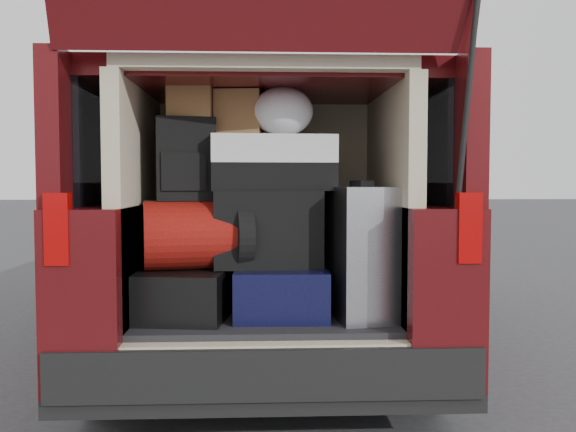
# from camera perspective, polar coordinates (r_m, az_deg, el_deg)

# --- Properties ---
(minivan) EXTENTS (1.90, 5.35, 2.77)m
(minivan) POSITION_cam_1_polar(r_m,az_deg,el_deg) (4.74, -2.24, -0.48)
(minivan) COLOR black
(minivan) RESTS_ON ground
(load_floor) EXTENTS (1.24, 1.05, 0.55)m
(load_floor) POSITION_cam_1_polar(r_m,az_deg,el_deg) (3.29, -2.11, -13.41)
(load_floor) COLOR black
(load_floor) RESTS_ON ground
(black_hardshell) EXTENTS (0.50, 0.64, 0.24)m
(black_hardshell) POSITION_cam_1_polar(r_m,az_deg,el_deg) (3.10, -9.50, -7.00)
(black_hardshell) COLOR black
(black_hardshell) RESTS_ON load_floor
(navy_hardshell) EXTENTS (0.47, 0.56, 0.24)m
(navy_hardshell) POSITION_cam_1_polar(r_m,az_deg,el_deg) (3.08, -0.61, -6.96)
(navy_hardshell) COLOR black
(navy_hardshell) RESTS_ON load_floor
(silver_roller) EXTENTS (0.32, 0.46, 0.64)m
(silver_roller) POSITION_cam_1_polar(r_m,az_deg,el_deg) (2.99, 6.88, -3.42)
(silver_roller) COLOR white
(silver_roller) RESTS_ON load_floor
(red_duffel) EXTENTS (0.57, 0.43, 0.34)m
(red_duffel) POSITION_cam_1_polar(r_m,az_deg,el_deg) (3.03, -8.50, -1.77)
(red_duffel) COLOR maroon
(red_duffel) RESTS_ON black_hardshell
(black_soft_case) EXTENTS (0.54, 0.33, 0.38)m
(black_soft_case) POSITION_cam_1_polar(r_m,az_deg,el_deg) (3.05, -1.90, -1.18)
(black_soft_case) COLOR black
(black_soft_case) RESTS_ON navy_hardshell
(backpack) EXTENTS (0.32, 0.23, 0.41)m
(backpack) POSITION_cam_1_polar(r_m,az_deg,el_deg) (3.08, -9.57, 5.24)
(backpack) COLOR black
(backpack) RESTS_ON red_duffel
(twotone_duffel) EXTENTS (0.63, 0.36, 0.27)m
(twotone_duffel) POSITION_cam_1_polar(r_m,az_deg,el_deg) (3.07, -1.44, 4.95)
(twotone_duffel) COLOR silver
(twotone_duffel) RESTS_ON black_soft_case
(grocery_sack_lower) EXTENTS (0.22, 0.18, 0.20)m
(grocery_sack_lower) POSITION_cam_1_polar(r_m,az_deg,el_deg) (3.12, -9.09, 10.81)
(grocery_sack_lower) COLOR olive
(grocery_sack_lower) RESTS_ON backpack
(grocery_sack_upper) EXTENTS (0.25, 0.21, 0.23)m
(grocery_sack_upper) POSITION_cam_1_polar(r_m,az_deg,el_deg) (3.15, -4.62, 9.50)
(grocery_sack_upper) COLOR olive
(grocery_sack_upper) RESTS_ON twotone_duffel
(plastic_bag_center) EXTENTS (0.34, 0.32, 0.24)m
(plastic_bag_center) POSITION_cam_1_polar(r_m,az_deg,el_deg) (3.10, -0.50, 9.75)
(plastic_bag_center) COLOR silver
(plastic_bag_center) RESTS_ON twotone_duffel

